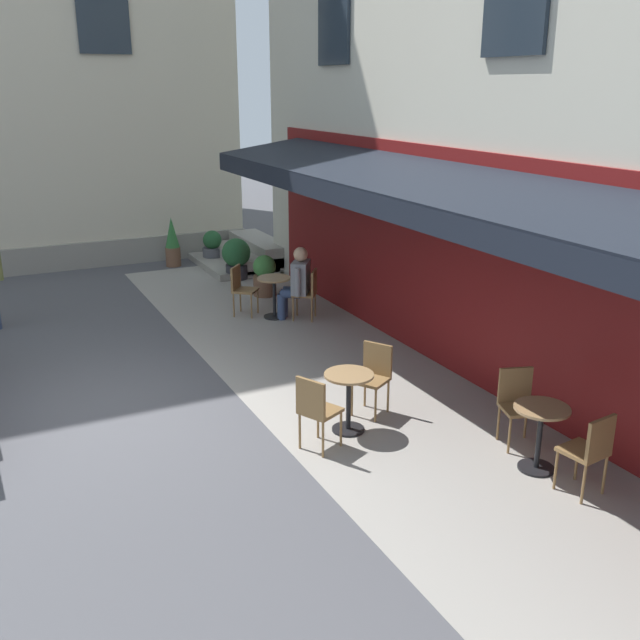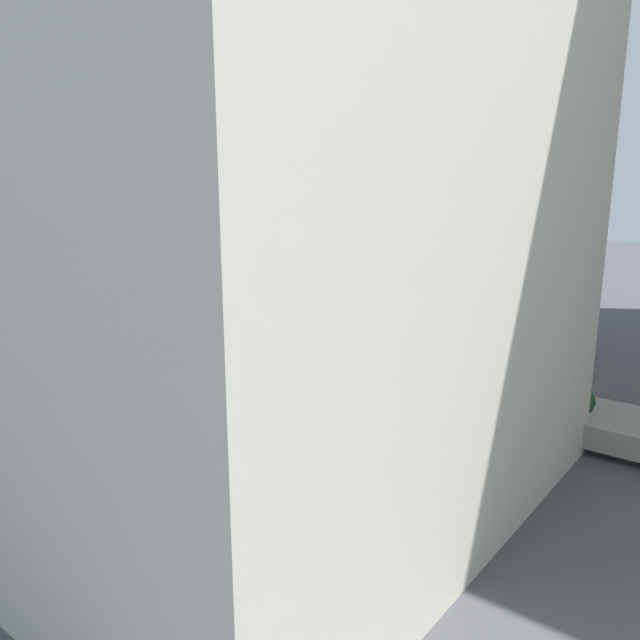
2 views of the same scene
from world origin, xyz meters
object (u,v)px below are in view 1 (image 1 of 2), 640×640
cafe_table_near_entrance (274,291)px  potted_plant_by_steps (265,276)px  cafe_chair_wicker_corner_left (374,372)px  cafe_table_far_end (540,429)px  cafe_chair_wicker_corner_right (517,400)px  seated_patron_in_grey (297,281)px  cafe_chair_wicker_by_window (241,286)px  potted_plant_entrance_left (213,247)px  potted_plant_entrance_right (236,257)px  cafe_chair_wicker_under_awning (591,448)px  cafe_table_streetside (349,394)px  cafe_chair_wicker_kerbside (316,407)px  potted_plant_under_sign (172,243)px  cafe_chair_wicker_near_door (309,290)px

cafe_table_near_entrance → potted_plant_by_steps: size_ratio=0.91×
cafe_chair_wicker_corner_left → cafe_table_far_end: bearing=-157.0°
cafe_chair_wicker_corner_left → cafe_table_near_entrance: bearing=-5.3°
cafe_table_far_end → potted_plant_by_steps: bearing=0.7°
cafe_chair_wicker_corner_right → seated_patron_in_grey: bearing=3.6°
cafe_chair_wicker_corner_left → cafe_chair_wicker_corner_right: bearing=-143.7°
cafe_table_near_entrance → cafe_chair_wicker_by_window: size_ratio=0.82×
potted_plant_entrance_left → cafe_chair_wicker_corner_left: bearing=175.3°
cafe_chair_wicker_corner_right → potted_plant_entrance_right: 8.59m
cafe_chair_wicker_by_window → cafe_chair_wicker_under_awning: bearing=-171.9°
cafe_chair_wicker_by_window → cafe_chair_wicker_corner_right: 6.20m
cafe_table_streetside → cafe_chair_wicker_corner_right: size_ratio=0.82×
cafe_chair_wicker_kerbside → cafe_table_far_end: cafe_chair_wicker_kerbside is taller
cafe_table_near_entrance → cafe_chair_wicker_under_awning: 6.93m
cafe_table_far_end → potted_plant_by_steps: size_ratio=0.91×
cafe_chair_wicker_corner_left → potted_plant_entrance_left: (8.76, -0.72, -0.18)m
cafe_table_far_end → cafe_chair_wicker_corner_right: (0.60, -0.20, 0.06)m
cafe_chair_wicker_corner_left → cafe_chair_wicker_by_window: bearing=1.0°
potted_plant_by_steps → potted_plant_under_sign: size_ratio=0.72×
potted_plant_under_sign → cafe_chair_wicker_kerbside: bearing=174.5°
cafe_chair_wicker_by_window → cafe_table_streetside: 4.98m
potted_plant_entrance_right → potted_plant_under_sign: (1.74, 0.93, 0.07)m
cafe_chair_wicker_kerbside → potted_plant_by_steps: size_ratio=1.11×
cafe_table_streetside → potted_plant_entrance_left: 9.18m
potted_plant_entrance_right → seated_patron_in_grey: bearing=-179.9°
cafe_chair_wicker_kerbside → cafe_chair_wicker_corner_left: size_ratio=1.00×
cafe_table_streetside → potted_plant_entrance_right: (7.44, -1.26, -0.01)m
cafe_chair_wicker_by_window → cafe_chair_wicker_corner_left: size_ratio=1.00×
cafe_table_near_entrance → cafe_chair_wicker_kerbside: 5.05m
cafe_table_near_entrance → cafe_table_streetside: bearing=168.4°
cafe_chair_wicker_kerbside → cafe_chair_wicker_corner_left: (0.60, -1.11, 0.00)m
seated_patron_in_grey → potted_plant_under_sign: (4.89, 0.94, -0.15)m
cafe_chair_wicker_by_window → seated_patron_in_grey: 1.06m
seated_patron_in_grey → potted_plant_entrance_left: (4.79, 0.01, -0.34)m
cafe_chair_wicker_near_door → cafe_table_near_entrance: bearing=53.9°
cafe_chair_wicker_kerbside → cafe_chair_wicker_under_awning: 2.94m
cafe_chair_wicker_kerbside → cafe_table_streetside: bearing=-64.4°
cafe_table_near_entrance → cafe_table_far_end: size_ratio=1.00×
cafe_chair_wicker_near_door → cafe_chair_wicker_kerbside: (-4.44, 2.02, 0.00)m
potted_plant_entrance_left → potted_plant_under_sign: (0.10, 0.93, 0.19)m
cafe_chair_wicker_under_awning → potted_plant_under_sign: bearing=5.8°
seated_patron_in_grey → potted_plant_entrance_right: 3.15m
potted_plant_by_steps → cafe_chair_wicker_corner_right: bearing=-177.6°
cafe_chair_wicker_corner_right → potted_plant_under_sign: 10.40m
cafe_chair_wicker_corner_left → potted_plant_by_steps: bearing=-7.9°
cafe_chair_wicker_near_door → potted_plant_by_steps: size_ratio=1.11×
cafe_table_streetside → cafe_table_far_end: (-1.73, -1.41, 0.00)m
cafe_table_near_entrance → potted_plant_entrance_right: bearing=-6.5°
cafe_table_near_entrance → cafe_chair_wicker_by_window: bearing=49.0°
cafe_table_streetside → seated_patron_in_grey: bearing=-16.5°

